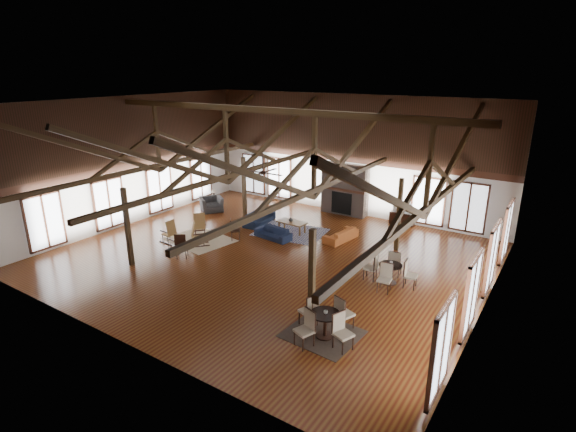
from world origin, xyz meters
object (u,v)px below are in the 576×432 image
Objects in this scene: sofa_navy_front at (273,233)px; sofa_navy_left at (259,218)px; armchair at (211,204)px; tv_console at (402,218)px; coffee_table at (292,223)px; cafe_table_near at (325,320)px; sofa_orange at (341,235)px; cafe_table_far at (390,270)px.

sofa_navy_left reaches higher than sofa_navy_front.
tv_console is at bearing -34.06° from armchair.
coffee_table is at bearing -100.01° from sofa_navy_left.
coffee_table is at bearing 84.33° from sofa_navy_front.
tv_console is (3.84, 3.87, -0.16)m from coffee_table.
armchair is at bearing 146.74° from cafe_table_near.
tv_console reaches higher than sofa_orange.
coffee_table is (0.27, 1.13, 0.20)m from sofa_navy_front.
sofa_navy_left is 1.70× the size of armchair.
tv_console is (-1.80, 6.31, -0.20)m from cafe_table_far.
armchair is at bearing 178.56° from coffee_table.
coffee_table is (-2.34, -0.33, 0.19)m from sofa_orange.
tv_console is at bearing -62.86° from sofa_navy_left.
cafe_table_far is (5.92, -1.31, 0.24)m from sofa_navy_front.
cafe_table_far is (0.31, 4.14, -0.02)m from cafe_table_near.
sofa_navy_left is 2.00m from coffee_table.
cafe_table_near is at bearing -88.17° from armchair.
sofa_navy_front is at bearing -132.26° from sofa_navy_left.
armchair is (-7.64, 0.06, 0.11)m from sofa_orange.
tv_console is (-1.49, 10.45, -0.23)m from cafe_table_near.
tv_console reaches higher than sofa_navy_left.
sofa_orange is (4.33, 0.16, -0.02)m from sofa_navy_left.
sofa_navy_left is at bearing 150.62° from sofa_navy_front.
sofa_navy_front is 1.18m from coffee_table.
sofa_orange is at bearing 10.67° from coffee_table.
armchair is 0.59× the size of cafe_table_far.
cafe_table_near is (5.34, -6.59, 0.06)m from coffee_table.
sofa_orange is 0.94× the size of cafe_table_far.
armchair reaches higher than tv_console.
tv_console is (1.50, 3.54, 0.03)m from sofa_orange.
cafe_table_far reaches higher than armchair.
sofa_navy_front is 2.99m from sofa_orange.
armchair reaches higher than sofa_navy_left.
cafe_table_far reaches higher than sofa_orange.
sofa_navy_left is (-1.72, 1.29, 0.03)m from sofa_navy_front.
cafe_table_near is at bearing -81.88° from tv_console.
sofa_orange is 7.64m from armchair.
sofa_orange is at bearing 113.41° from cafe_table_near.
coffee_table is at bearing 156.61° from cafe_table_far.
sofa_navy_front is 7.83m from cafe_table_near.
sofa_navy_left is at bearing -78.67° from sofa_orange.
sofa_navy_front is 0.86× the size of cafe_table_near.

